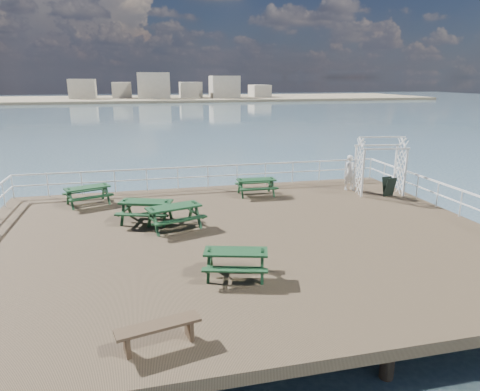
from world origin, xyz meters
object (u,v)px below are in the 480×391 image
at_px(picnic_table_e, 236,258).
at_px(flat_bench_near, 158,329).
at_px(picnic_table_b, 174,212).
at_px(picnic_table_d, 146,207).
at_px(picnic_table_a, 88,192).
at_px(trellis_arbor, 380,168).
at_px(person, 350,173).
at_px(picnic_table_c, 256,183).

relative_size(picnic_table_e, flat_bench_near, 1.15).
xyz_separation_m(picnic_table_b, picnic_table_d, (-0.96, 0.90, -0.00)).
bearing_deg(picnic_table_b, flat_bench_near, -114.01).
relative_size(picnic_table_a, flat_bench_near, 1.24).
xyz_separation_m(picnic_table_a, picnic_table_e, (4.67, -8.14, -0.03)).
height_order(picnic_table_d, trellis_arbor, trellis_arbor).
distance_m(picnic_table_b, picnic_table_d, 1.32).
distance_m(flat_bench_near, person, 14.34).
distance_m(picnic_table_e, trellis_arbor, 10.92).
height_order(picnic_table_a, picnic_table_b, picnic_table_b).
bearing_deg(picnic_table_d, picnic_table_e, -47.26).
xyz_separation_m(picnic_table_d, flat_bench_near, (0.06, -7.95, -0.23)).
relative_size(picnic_table_a, picnic_table_e, 1.08).
relative_size(picnic_table_b, trellis_arbor, 0.85).
bearing_deg(picnic_table_a, picnic_table_c, -21.89).
xyz_separation_m(picnic_table_c, picnic_table_d, (-5.02, -2.76, 0.05)).
bearing_deg(picnic_table_b, picnic_table_e, -89.71).
bearing_deg(picnic_table_a, picnic_table_e, -80.69).
xyz_separation_m(picnic_table_b, trellis_arbor, (9.72, 2.65, 0.59)).
relative_size(picnic_table_a, person, 1.30).
bearing_deg(picnic_table_c, picnic_table_d, -149.41).
height_order(picnic_table_d, flat_bench_near, picnic_table_d).
distance_m(picnic_table_a, picnic_table_e, 9.38).
bearing_deg(picnic_table_e, picnic_table_d, 129.17).
xyz_separation_m(picnic_table_e, trellis_arbor, (8.40, 6.94, 0.65)).
relative_size(picnic_table_d, picnic_table_e, 1.14).
xyz_separation_m(picnic_table_c, picnic_table_e, (-2.75, -7.96, -0.01)).
bearing_deg(picnic_table_d, flat_bench_near, -70.44).
height_order(picnic_table_a, picnic_table_d, picnic_table_d).
relative_size(picnic_table_e, person, 1.20).
distance_m(picnic_table_e, person, 10.81).
distance_m(picnic_table_d, trellis_arbor, 10.84).
bearing_deg(picnic_table_c, picnic_table_a, -179.62).
bearing_deg(flat_bench_near, picnic_table_a, 89.54).
distance_m(picnic_table_e, flat_bench_near, 3.53).
distance_m(picnic_table_c, picnic_table_e, 8.42).
bearing_deg(flat_bench_near, person, 34.73).
bearing_deg(picnic_table_d, picnic_table_a, 148.18).
bearing_deg(flat_bench_near, trellis_arbor, 29.26).
relative_size(flat_bench_near, person, 1.04).
bearing_deg(picnic_table_c, person, 0.70).
xyz_separation_m(picnic_table_c, flat_bench_near, (-4.96, -10.71, -0.18)).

